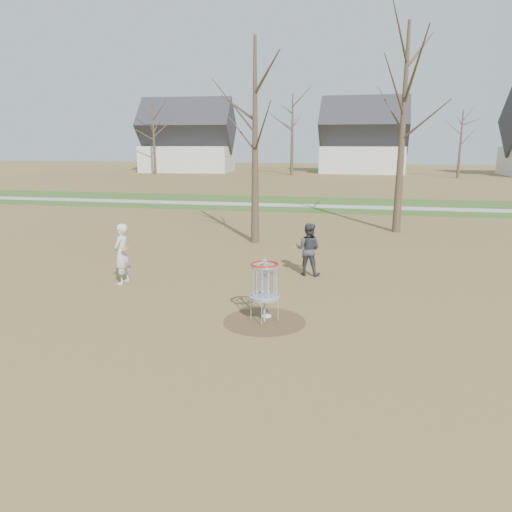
{
  "coord_description": "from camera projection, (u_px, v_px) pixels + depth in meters",
  "views": [
    {
      "loc": [
        1.91,
        -10.04,
        3.82
      ],
      "look_at": [
        -0.5,
        1.5,
        1.1
      ],
      "focal_mm": 35.0,
      "sensor_mm": 36.0,
      "label": 1
    }
  ],
  "objects": [
    {
      "name": "bare_trees",
      "position": [
        362.0,
        123.0,
        43.4
      ],
      "size": [
        52.62,
        44.98,
        9.0
      ],
      "color": "#382B1E",
      "rests_on": "ground"
    },
    {
      "name": "discs_in_play",
      "position": [
        213.0,
        247.0,
        13.27
      ],
      "size": [
        4.56,
        1.23,
        0.08
      ],
      "color": "orange",
      "rests_on": "ground"
    },
    {
      "name": "houses_row",
      "position": [
        383.0,
        144.0,
        59.3
      ],
      "size": [
        56.51,
        10.01,
        7.26
      ],
      "color": "silver",
      "rests_on": "ground"
    },
    {
      "name": "player_standing",
      "position": [
        122.0,
        254.0,
        13.54
      ],
      "size": [
        0.42,
        0.62,
        1.66
      ],
      "primitive_type": "imported",
      "rotation": [
        0.0,
        0.0,
        -1.61
      ],
      "color": "silver",
      "rests_on": "ground"
    },
    {
      "name": "dirt_circle",
      "position": [
        264.0,
        321.0,
        10.82
      ],
      "size": [
        1.8,
        1.8,
        0.01
      ],
      "primitive_type": "cylinder",
      "color": "#47331E",
      "rests_on": "ground"
    },
    {
      "name": "disc_grounded",
      "position": [
        267.0,
        316.0,
        11.11
      ],
      "size": [
        0.22,
        0.22,
        0.02
      ],
      "primitive_type": "cylinder",
      "color": "white",
      "rests_on": "dirt_circle"
    },
    {
      "name": "player_throwing",
      "position": [
        308.0,
        249.0,
        14.46
      ],
      "size": [
        0.82,
        0.68,
        1.53
      ],
      "primitive_type": "imported",
      "rotation": [
        0.0,
        0.0,
        3.0
      ],
      "color": "#3A393F",
      "rests_on": "ground"
    },
    {
      "name": "green_band",
      "position": [
        328.0,
        204.0,
        30.85
      ],
      "size": [
        160.0,
        8.0,
        0.01
      ],
      "primitive_type": "cube",
      "color": "#2D5119",
      "rests_on": "ground"
    },
    {
      "name": "ground",
      "position": [
        264.0,
        322.0,
        10.82
      ],
      "size": [
        160.0,
        160.0,
        0.0
      ],
      "primitive_type": "plane",
      "color": "brown",
      "rests_on": "ground"
    },
    {
      "name": "disc_golf_basket",
      "position": [
        265.0,
        281.0,
        10.61
      ],
      "size": [
        0.64,
        0.64,
        1.35
      ],
      "color": "#9EA3AD",
      "rests_on": "ground"
    },
    {
      "name": "footpath",
      "position": [
        327.0,
        206.0,
        29.89
      ],
      "size": [
        160.0,
        1.5,
        0.01
      ],
      "primitive_type": "cube",
      "color": "#9E9E99",
      "rests_on": "green_band"
    }
  ]
}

